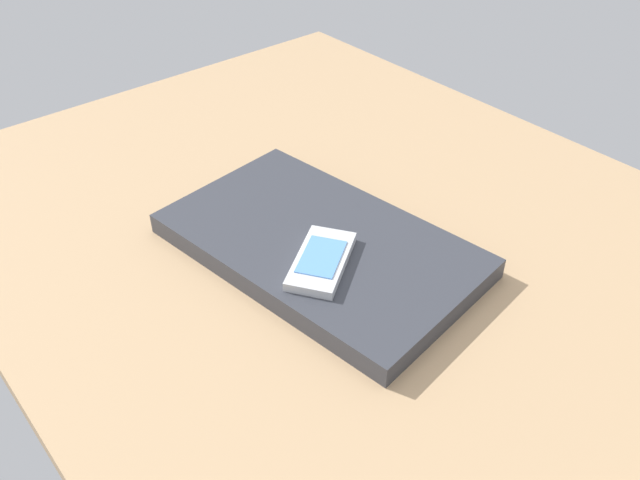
{
  "coord_description": "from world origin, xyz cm",
  "views": [
    {
      "loc": [
        39.39,
        -43.72,
        51.26
      ],
      "look_at": [
        -5.92,
        -5.44,
        5.0
      ],
      "focal_mm": 37.04,
      "sensor_mm": 36.0,
      "label": 1
    }
  ],
  "objects": [
    {
      "name": "cell_phone_on_laptop",
      "position": [
        -2.03,
        -8.53,
        6.08
      ],
      "size": [
        10.13,
        11.56,
        1.19
      ],
      "color": "silver",
      "rests_on": "laptop_closed"
    },
    {
      "name": "desk_surface",
      "position": [
        0.0,
        0.0,
        1.5
      ],
      "size": [
        120.0,
        80.0,
        3.0
      ],
      "primitive_type": "cube",
      "color": "tan",
      "rests_on": "ground"
    },
    {
      "name": "laptop_closed",
      "position": [
        -5.92,
        -5.44,
        4.26
      ],
      "size": [
        38.03,
        25.58,
        2.51
      ],
      "primitive_type": "cube",
      "rotation": [
        0.0,
        0.0,
        0.13
      ],
      "color": "#33353D",
      "rests_on": "desk_surface"
    }
  ]
}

